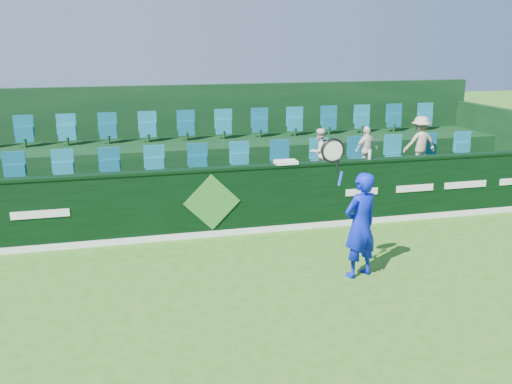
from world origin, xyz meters
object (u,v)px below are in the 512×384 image
object	(u,v)px
spectator_middle	(366,150)
spectator_right	(420,143)
tennis_player	(360,224)
drinks_bottle	(370,154)
towel	(286,162)
spectator_left	(319,152)

from	to	relation	value
spectator_middle	spectator_right	world-z (taller)	spectator_right
tennis_player	drinks_bottle	xyz separation A→B (m)	(1.32, 2.53, 0.57)
towel	spectator_right	bearing A→B (deg)	17.46
spectator_right	drinks_bottle	bearing A→B (deg)	31.68
tennis_player	drinks_bottle	size ratio (longest dim) A/B	11.99
spectator_left	towel	distance (m)	1.58
tennis_player	drinks_bottle	distance (m)	2.91
spectator_middle	tennis_player	bearing A→B (deg)	48.47
spectator_middle	towel	bearing A→B (deg)	11.09
spectator_left	towel	xyz separation A→B (m)	(-1.11, -1.12, 0.06)
tennis_player	spectator_right	size ratio (longest dim) A/B	1.91
towel	drinks_bottle	size ratio (longest dim) A/B	2.21
tennis_player	spectator_right	world-z (taller)	tennis_player
spectator_right	towel	bearing A→B (deg)	16.96
spectator_middle	drinks_bottle	size ratio (longest dim) A/B	5.32
spectator_right	drinks_bottle	size ratio (longest dim) A/B	6.28
tennis_player	spectator_left	bearing A→B (deg)	79.82
spectator_left	spectator_right	world-z (taller)	spectator_right
spectator_middle	towel	world-z (taller)	spectator_middle
tennis_player	spectator_middle	size ratio (longest dim) A/B	2.25
towel	spectator_middle	bearing A→B (deg)	26.61
spectator_right	towel	distance (m)	3.73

